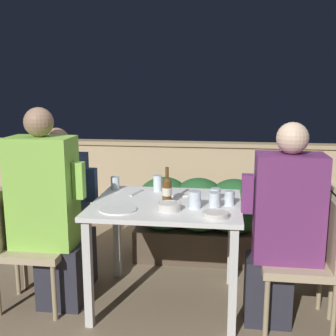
{
  "coord_description": "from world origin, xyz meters",
  "views": [
    {
      "loc": [
        0.37,
        -2.68,
        1.51
      ],
      "look_at": [
        0.0,
        0.06,
        0.95
      ],
      "focal_mm": 45.0,
      "sensor_mm": 36.0,
      "label": 1
    }
  ],
  "objects_px": {
    "chair_left_near": "(22,234)",
    "potted_plant": "(310,221)",
    "person_navy_jumper": "(64,209)",
    "beer_bottle": "(167,190)",
    "person_green_blouse": "(48,210)",
    "chair_left_far": "(39,221)",
    "chair_right_near": "(313,250)",
    "person_purple_stripe": "(282,226)",
    "chair_right_far": "(313,235)"
  },
  "relations": [
    {
      "from": "chair_left_near",
      "to": "potted_plant",
      "type": "bearing_deg",
      "value": 20.73
    },
    {
      "from": "person_navy_jumper",
      "to": "chair_left_near",
      "type": "bearing_deg",
      "value": -122.69
    },
    {
      "from": "beer_bottle",
      "to": "potted_plant",
      "type": "height_order",
      "value": "beer_bottle"
    },
    {
      "from": "person_green_blouse",
      "to": "chair_left_far",
      "type": "xyz_separation_m",
      "value": [
        -0.2,
        0.29,
        -0.18
      ]
    },
    {
      "from": "beer_bottle",
      "to": "person_green_blouse",
      "type": "bearing_deg",
      "value": -173.59
    },
    {
      "from": "chair_right_near",
      "to": "person_purple_stripe",
      "type": "distance_m",
      "value": 0.24
    },
    {
      "from": "person_navy_jumper",
      "to": "beer_bottle",
      "type": "relative_size",
      "value": 4.9
    },
    {
      "from": "chair_left_near",
      "to": "chair_right_far",
      "type": "height_order",
      "value": "same"
    },
    {
      "from": "beer_bottle",
      "to": "person_navy_jumper",
      "type": "bearing_deg",
      "value": 165.75
    },
    {
      "from": "chair_left_far",
      "to": "chair_right_near",
      "type": "relative_size",
      "value": 1.0
    },
    {
      "from": "chair_left_near",
      "to": "chair_right_far",
      "type": "bearing_deg",
      "value": 7.3
    },
    {
      "from": "person_purple_stripe",
      "to": "chair_left_near",
      "type": "bearing_deg",
      "value": 179.45
    },
    {
      "from": "chair_left_near",
      "to": "person_navy_jumper",
      "type": "xyz_separation_m",
      "value": [
        0.19,
        0.29,
        0.1
      ]
    },
    {
      "from": "person_green_blouse",
      "to": "chair_right_near",
      "type": "bearing_deg",
      "value": -0.55
    },
    {
      "from": "chair_left_near",
      "to": "person_green_blouse",
      "type": "xyz_separation_m",
      "value": [
        0.19,
        0.0,
        0.18
      ]
    },
    {
      "from": "person_green_blouse",
      "to": "chair_right_far",
      "type": "xyz_separation_m",
      "value": [
        1.76,
        0.25,
        -0.18
      ]
    },
    {
      "from": "person_navy_jumper",
      "to": "chair_right_near",
      "type": "distance_m",
      "value": 1.75
    },
    {
      "from": "chair_left_near",
      "to": "chair_right_near",
      "type": "distance_m",
      "value": 1.9
    },
    {
      "from": "chair_right_near",
      "to": "chair_right_far",
      "type": "xyz_separation_m",
      "value": [
        0.05,
        0.27,
        0.0
      ]
    },
    {
      "from": "chair_right_far",
      "to": "potted_plant",
      "type": "height_order",
      "value": "chair_right_far"
    },
    {
      "from": "person_green_blouse",
      "to": "person_purple_stripe",
      "type": "height_order",
      "value": "person_green_blouse"
    },
    {
      "from": "person_navy_jumper",
      "to": "chair_right_far",
      "type": "relative_size",
      "value": 1.45
    },
    {
      "from": "person_green_blouse",
      "to": "potted_plant",
      "type": "bearing_deg",
      "value": 22.68
    },
    {
      "from": "potted_plant",
      "to": "person_green_blouse",
      "type": "bearing_deg",
      "value": -157.32
    },
    {
      "from": "chair_right_far",
      "to": "person_green_blouse",
      "type": "bearing_deg",
      "value": -171.92
    },
    {
      "from": "person_purple_stripe",
      "to": "potted_plant",
      "type": "distance_m",
      "value": 0.88
    },
    {
      "from": "person_green_blouse",
      "to": "potted_plant",
      "type": "xyz_separation_m",
      "value": [
        1.85,
        0.77,
        -0.26
      ]
    },
    {
      "from": "person_purple_stripe",
      "to": "potted_plant",
      "type": "relative_size",
      "value": 1.85
    },
    {
      "from": "person_purple_stripe",
      "to": "beer_bottle",
      "type": "distance_m",
      "value": 0.76
    },
    {
      "from": "person_purple_stripe",
      "to": "potted_plant",
      "type": "xyz_separation_m",
      "value": [
        0.33,
        0.79,
        -0.22
      ]
    },
    {
      "from": "chair_left_far",
      "to": "chair_left_near",
      "type": "bearing_deg",
      "value": -87.75
    },
    {
      "from": "person_navy_jumper",
      "to": "chair_right_far",
      "type": "xyz_separation_m",
      "value": [
        1.76,
        -0.04,
        -0.1
      ]
    },
    {
      "from": "person_green_blouse",
      "to": "person_navy_jumper",
      "type": "bearing_deg",
      "value": 91.29
    },
    {
      "from": "person_purple_stripe",
      "to": "beer_bottle",
      "type": "xyz_separation_m",
      "value": [
        -0.73,
        0.1,
        0.18
      ]
    },
    {
      "from": "person_purple_stripe",
      "to": "chair_right_near",
      "type": "bearing_deg",
      "value": -0.0
    },
    {
      "from": "chair_left_near",
      "to": "chair_left_far",
      "type": "relative_size",
      "value": 1.0
    },
    {
      "from": "person_green_blouse",
      "to": "chair_right_far",
      "type": "distance_m",
      "value": 1.79
    },
    {
      "from": "chair_right_far",
      "to": "potted_plant",
      "type": "bearing_deg",
      "value": 80.29
    },
    {
      "from": "chair_left_near",
      "to": "person_navy_jumper",
      "type": "distance_m",
      "value": 0.36
    },
    {
      "from": "person_navy_jumper",
      "to": "person_purple_stripe",
      "type": "bearing_deg",
      "value": -11.36
    },
    {
      "from": "chair_right_far",
      "to": "potted_plant",
      "type": "distance_m",
      "value": 0.53
    },
    {
      "from": "chair_right_far",
      "to": "beer_bottle",
      "type": "bearing_deg",
      "value": -170.57
    },
    {
      "from": "chair_left_near",
      "to": "potted_plant",
      "type": "height_order",
      "value": "chair_left_near"
    },
    {
      "from": "person_navy_jumper",
      "to": "potted_plant",
      "type": "relative_size",
      "value": 1.73
    },
    {
      "from": "beer_bottle",
      "to": "potted_plant",
      "type": "xyz_separation_m",
      "value": [
        1.06,
        0.68,
        -0.4
      ]
    },
    {
      "from": "chair_left_near",
      "to": "person_green_blouse",
      "type": "bearing_deg",
      "value": 0.0
    },
    {
      "from": "person_navy_jumper",
      "to": "person_purple_stripe",
      "type": "height_order",
      "value": "person_purple_stripe"
    },
    {
      "from": "person_purple_stripe",
      "to": "chair_right_far",
      "type": "xyz_separation_m",
      "value": [
        0.24,
        0.27,
        -0.15
      ]
    },
    {
      "from": "person_purple_stripe",
      "to": "potted_plant",
      "type": "height_order",
      "value": "person_purple_stripe"
    },
    {
      "from": "person_green_blouse",
      "to": "chair_left_far",
      "type": "relative_size",
      "value": 1.64
    }
  ]
}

